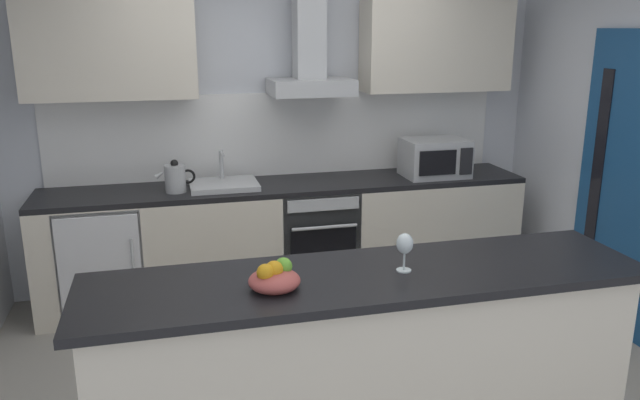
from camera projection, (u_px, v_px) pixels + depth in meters
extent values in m
cube|color=gray|center=(339.00, 389.00, 3.71)|extent=(5.23, 4.52, 0.02)
cube|color=silver|center=(279.00, 124.00, 5.06)|extent=(5.23, 0.12, 2.60)
cube|color=white|center=(280.00, 134.00, 5.01)|extent=(3.60, 0.02, 0.66)
cube|color=beige|center=(289.00, 241.00, 4.93)|extent=(3.72, 0.60, 0.86)
cube|color=black|center=(289.00, 186.00, 4.81)|extent=(3.72, 0.60, 0.04)
cube|color=beige|center=(367.00, 376.00, 2.93)|extent=(2.45, 0.52, 0.96)
cube|color=black|center=(369.00, 277.00, 2.80)|extent=(2.55, 0.64, 0.04)
cube|color=beige|center=(109.00, 49.00, 4.39)|extent=(1.19, 0.32, 0.70)
cube|color=beige|center=(436.00, 46.00, 4.97)|extent=(1.19, 0.32, 0.70)
cube|color=navy|center=(623.00, 184.00, 4.25)|extent=(0.04, 0.85, 2.05)
cube|color=black|center=(598.00, 163.00, 4.44)|extent=(0.01, 0.11, 1.31)
cube|color=slate|center=(314.00, 236.00, 4.95)|extent=(0.60, 0.56, 0.80)
cube|color=black|center=(323.00, 256.00, 4.70)|extent=(0.50, 0.02, 0.48)
cube|color=#B7BABC|center=(323.00, 205.00, 4.59)|extent=(0.54, 0.02, 0.09)
cylinder|color=#B7BABC|center=(325.00, 227.00, 4.60)|extent=(0.49, 0.02, 0.02)
cube|color=white|center=(104.00, 258.00, 4.59)|extent=(0.58, 0.56, 0.85)
cube|color=silver|center=(101.00, 272.00, 4.32)|extent=(0.55, 0.02, 0.80)
cylinder|color=#B7BABC|center=(133.00, 265.00, 4.34)|extent=(0.02, 0.02, 0.38)
cube|color=#B7BABC|center=(435.00, 158.00, 5.00)|extent=(0.50, 0.36, 0.30)
cube|color=black|center=(438.00, 163.00, 4.81)|extent=(0.30, 0.02, 0.19)
cube|color=black|center=(466.00, 161.00, 4.87)|extent=(0.10, 0.01, 0.21)
cube|color=silver|center=(224.00, 185.00, 4.67)|extent=(0.50, 0.40, 0.04)
cylinder|color=#B7BABC|center=(222.00, 167.00, 4.76)|extent=(0.03, 0.03, 0.26)
cylinder|color=#B7BABC|center=(222.00, 154.00, 4.65)|extent=(0.03, 0.16, 0.03)
cylinder|color=#B7BABC|center=(175.00, 179.00, 4.53)|extent=(0.15, 0.15, 0.20)
sphere|color=black|center=(174.00, 163.00, 4.50)|extent=(0.06, 0.06, 0.06)
cone|color=#B7BABC|center=(161.00, 174.00, 4.49)|extent=(0.09, 0.04, 0.07)
torus|color=black|center=(188.00, 176.00, 4.54)|extent=(0.11, 0.02, 0.11)
cube|color=#B7BABC|center=(311.00, 87.00, 4.74)|extent=(0.62, 0.45, 0.12)
cube|color=#B7BABC|center=(309.00, 38.00, 4.69)|extent=(0.22, 0.22, 0.60)
cylinder|color=silver|center=(404.00, 270.00, 2.82)|extent=(0.07, 0.07, 0.01)
cylinder|color=silver|center=(404.00, 260.00, 2.81)|extent=(0.01, 0.01, 0.09)
ellipsoid|color=silver|center=(405.00, 244.00, 2.79)|extent=(0.08, 0.08, 0.10)
ellipsoid|color=#B24C47|center=(274.00, 281.00, 2.62)|extent=(0.22, 0.22, 0.09)
sphere|color=orange|center=(265.00, 273.00, 2.58)|extent=(0.07, 0.07, 0.07)
sphere|color=#66B233|center=(283.00, 266.00, 2.65)|extent=(0.08, 0.08, 0.08)
sphere|color=orange|center=(274.00, 270.00, 2.61)|extent=(0.08, 0.08, 0.08)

